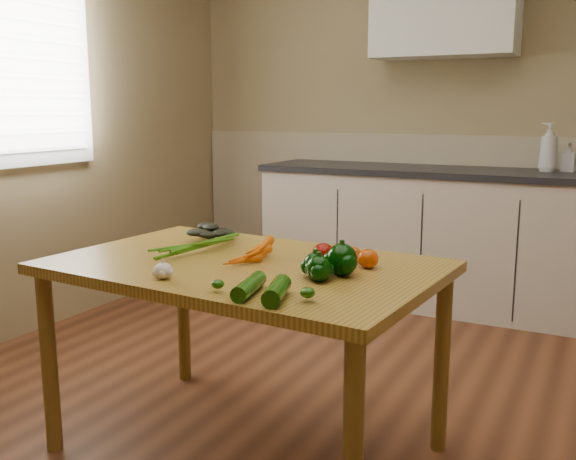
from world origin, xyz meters
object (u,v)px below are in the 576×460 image
(table, at_px, (244,284))
(leafy_greens, at_px, (208,229))
(carrot_bunch, at_px, (236,249))
(pepper_a, at_px, (315,265))
(pepper_c, at_px, (319,269))
(tomato_b, at_px, (353,255))
(zucchini_b, at_px, (249,286))
(soap_bottle_b, at_px, (569,157))
(tomato_c, at_px, (368,259))
(soap_bottle_a, at_px, (549,147))
(garlic_bulb, at_px, (163,271))
(tomato_a, at_px, (323,253))
(pepper_b, at_px, (342,260))
(zucchini_a, at_px, (277,291))

(table, xyz_separation_m, leafy_greens, (-0.34, 0.27, 0.13))
(carrot_bunch, relative_size, pepper_a, 3.16)
(pepper_c, bearing_deg, leafy_greens, 150.52)
(tomato_b, height_order, zucchini_b, tomato_b)
(soap_bottle_b, height_order, tomato_c, soap_bottle_b)
(soap_bottle_a, bearing_deg, pepper_c, 16.41)
(soap_bottle_b, height_order, garlic_bulb, soap_bottle_b)
(leafy_greens, relative_size, tomato_a, 2.45)
(carrot_bunch, height_order, pepper_b, pepper_b)
(carrot_bunch, xyz_separation_m, pepper_c, (0.41, -0.16, 0.01))
(table, distance_m, pepper_a, 0.35)
(pepper_a, distance_m, tomato_b, 0.24)
(pepper_a, distance_m, pepper_c, 0.05)
(pepper_b, height_order, tomato_a, pepper_b)
(pepper_b, bearing_deg, pepper_c, -110.14)
(table, xyz_separation_m, zucchini_b, (0.23, -0.35, 0.11))
(tomato_c, bearing_deg, pepper_a, -120.38)
(leafy_greens, relative_size, zucchini_a, 1.08)
(garlic_bulb, height_order, zucchini_a, zucchini_a)
(tomato_a, bearing_deg, pepper_a, -73.91)
(garlic_bulb, xyz_separation_m, tomato_a, (0.38, 0.43, 0.01))
(carrot_bunch, distance_m, tomato_a, 0.33)
(pepper_a, xyz_separation_m, tomato_b, (0.04, 0.23, -0.01))
(soap_bottle_a, relative_size, zucchini_b, 1.49)
(garlic_bulb, distance_m, zucchini_b, 0.34)
(tomato_b, height_order, tomato_c, tomato_c)
(tomato_a, xyz_separation_m, tomato_c, (0.17, 0.01, -0.00))
(tomato_b, bearing_deg, tomato_a, -153.94)
(pepper_c, relative_size, tomato_b, 1.26)
(soap_bottle_a, bearing_deg, tomato_c, 17.33)
(table, relative_size, pepper_c, 17.26)
(tomato_b, bearing_deg, pepper_c, -91.62)
(tomato_a, xyz_separation_m, zucchini_a, (0.06, -0.47, -0.01))
(tomato_b, bearing_deg, garlic_bulb, -134.66)
(garlic_bulb, relative_size, pepper_c, 0.76)
(soap_bottle_a, height_order, tomato_c, soap_bottle_a)
(leafy_greens, xyz_separation_m, garlic_bulb, (0.23, -0.59, -0.02))
(soap_bottle_b, relative_size, leafy_greens, 0.89)
(pepper_a, relative_size, tomato_a, 1.01)
(garlic_bulb, bearing_deg, leafy_greens, 110.80)
(soap_bottle_b, relative_size, zucchini_b, 0.88)
(table, height_order, leafy_greens, leafy_greens)
(soap_bottle_a, height_order, leafy_greens, soap_bottle_a)
(leafy_greens, bearing_deg, soap_bottle_b, 58.51)
(pepper_b, bearing_deg, soap_bottle_a, 79.70)
(garlic_bulb, relative_size, tomato_b, 0.96)
(pepper_a, bearing_deg, zucchini_a, -87.90)
(pepper_b, bearing_deg, tomato_b, 99.44)
(table, xyz_separation_m, soap_bottle_b, (0.91, 2.31, 0.34))
(soap_bottle_a, bearing_deg, garlic_bulb, 7.59)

